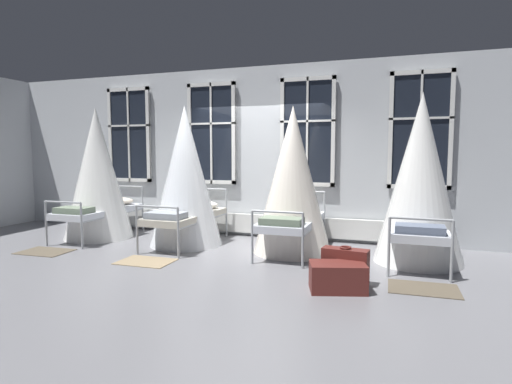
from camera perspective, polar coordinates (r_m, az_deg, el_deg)
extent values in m
plane|color=slate|center=(7.07, -2.77, -7.80)|extent=(20.69, 20.69, 0.00)
cube|color=silver|center=(8.05, 0.46, 5.42)|extent=(11.34, 0.10, 3.24)
cube|color=black|center=(9.29, -16.96, 7.46)|extent=(1.01, 0.02, 1.97)
cube|color=silver|center=(9.30, -16.80, 1.60)|extent=(1.01, 0.06, 0.07)
cube|color=silver|center=(9.37, -17.12, 13.26)|extent=(1.01, 0.06, 0.07)
cube|color=silver|center=(9.57, -19.27, 7.32)|extent=(0.07, 0.06, 1.97)
cube|color=silver|center=(9.02, -14.51, 7.59)|extent=(0.07, 0.06, 1.97)
cube|color=silver|center=(9.29, -16.96, 7.46)|extent=(0.04, 0.06, 1.97)
cube|color=silver|center=(9.30, -17.00, 8.67)|extent=(1.01, 0.06, 0.04)
cube|color=black|center=(8.31, -6.11, 7.93)|extent=(1.01, 0.02, 1.97)
cube|color=silver|center=(8.33, -6.04, 1.39)|extent=(1.01, 0.06, 0.07)
cube|color=silver|center=(8.41, -6.17, 14.40)|extent=(1.01, 0.06, 0.07)
cube|color=silver|center=(8.52, -9.01, 7.83)|extent=(0.07, 0.06, 1.97)
cube|color=silver|center=(8.13, -3.06, 8.01)|extent=(0.07, 0.06, 1.97)
cube|color=silver|center=(8.31, -6.11, 7.93)|extent=(0.04, 0.06, 1.97)
cube|color=silver|center=(8.33, -6.12, 9.28)|extent=(1.01, 0.06, 0.04)
cube|color=black|center=(7.70, 7.03, 8.13)|extent=(1.01, 0.02, 1.97)
cube|color=silver|center=(7.72, 6.95, 1.07)|extent=(1.01, 0.06, 0.07)
cube|color=silver|center=(7.81, 7.11, 15.10)|extent=(1.01, 0.06, 0.07)
cube|color=silver|center=(7.82, 3.61, 8.12)|extent=(0.07, 0.06, 1.97)
cube|color=silver|center=(7.62, 10.54, 8.11)|extent=(0.07, 0.06, 1.97)
cube|color=silver|center=(7.70, 7.03, 8.13)|extent=(0.04, 0.06, 1.97)
cube|color=silver|center=(7.72, 7.05, 9.59)|extent=(1.01, 0.06, 0.04)
cube|color=black|center=(7.54, 21.54, 7.86)|extent=(1.01, 0.02, 1.97)
cube|color=silver|center=(7.55, 21.30, 0.66)|extent=(1.01, 0.06, 0.07)
cube|color=silver|center=(7.65, 21.79, 14.98)|extent=(1.01, 0.06, 0.07)
cube|color=silver|center=(7.54, 17.93, 7.98)|extent=(0.07, 0.06, 1.97)
cube|color=silver|center=(7.58, 25.14, 7.72)|extent=(0.07, 0.06, 1.97)
cube|color=silver|center=(7.54, 21.54, 7.86)|extent=(0.04, 0.06, 1.97)
cube|color=silver|center=(7.56, 21.60, 9.35)|extent=(1.01, 0.06, 0.04)
cube|color=silver|center=(8.04, 0.16, -4.37)|extent=(6.34, 0.10, 0.36)
cylinder|color=#9EA3A8|center=(9.43, -19.05, -1.97)|extent=(0.04, 0.04, 0.91)
cylinder|color=#9EA3A8|center=(9.01, -15.25, -2.20)|extent=(0.04, 0.04, 0.91)
cylinder|color=#9EA3A8|center=(8.08, -26.78, -3.90)|extent=(0.04, 0.04, 0.78)
cylinder|color=#9EA3A8|center=(7.58, -22.74, -4.32)|extent=(0.04, 0.04, 0.78)
cylinder|color=#9EA3A8|center=(8.73, -22.62, -2.69)|extent=(0.07, 1.82, 0.03)
cylinder|color=#9EA3A8|center=(8.27, -18.67, -2.99)|extent=(0.07, 1.82, 0.03)
cylinder|color=#9EA3A8|center=(9.17, -17.27, 0.74)|extent=(0.75, 0.05, 0.03)
cylinder|color=#9EA3A8|center=(7.77, -24.94, -1.26)|extent=(0.75, 0.05, 0.03)
cube|color=silver|center=(8.49, -20.71, -2.47)|extent=(0.80, 1.85, 0.11)
ellipsoid|color=beige|center=(9.00, -18.10, -1.16)|extent=(0.59, 0.41, 0.14)
cube|color=slate|center=(7.98, -23.63, -2.28)|extent=(0.63, 0.37, 0.10)
cone|color=white|center=(8.42, -20.87, 2.42)|extent=(1.26, 1.26, 2.46)
cylinder|color=#9EA3A8|center=(8.40, -8.73, -2.60)|extent=(0.04, 0.04, 0.91)
cylinder|color=#9EA3A8|center=(8.07, -4.07, -2.88)|extent=(0.04, 0.04, 0.91)
cylinder|color=#9EA3A8|center=(6.89, -15.97, -5.03)|extent=(0.04, 0.04, 0.78)
cylinder|color=#9EA3A8|center=(6.49, -10.60, -5.55)|extent=(0.04, 0.04, 0.78)
cylinder|color=#9EA3A8|center=(7.62, -11.99, -3.51)|extent=(0.06, 1.82, 0.03)
cylinder|color=#9EA3A8|center=(7.26, -6.98, -3.87)|extent=(0.06, 1.82, 0.03)
cylinder|color=#9EA3A8|center=(8.18, -6.48, 0.42)|extent=(0.75, 0.04, 0.03)
cylinder|color=#9EA3A8|center=(6.62, -13.44, -1.97)|extent=(0.75, 0.04, 0.03)
cube|color=#B7B2A3|center=(7.43, -9.55, -3.27)|extent=(0.79, 1.85, 0.11)
ellipsoid|color=silver|center=(7.99, -7.22, -1.72)|extent=(0.58, 0.41, 0.14)
cube|color=#8C939E|center=(6.86, -12.22, -3.13)|extent=(0.62, 0.37, 0.10)
cone|color=white|center=(7.36, -9.63, 2.19)|extent=(1.26, 1.26, 2.42)
cylinder|color=#9EA3A8|center=(7.76, 3.87, -3.21)|extent=(0.04, 0.04, 0.91)
cylinder|color=#9EA3A8|center=(7.61, 9.31, -3.44)|extent=(0.04, 0.04, 0.91)
cylinder|color=#9EA3A8|center=(6.06, -0.53, -6.24)|extent=(0.04, 0.04, 0.78)
cylinder|color=#9EA3A8|center=(5.86, 6.41, -6.66)|extent=(0.04, 0.04, 0.78)
cylinder|color=#9EA3A8|center=(6.90, 1.95, -4.32)|extent=(0.04, 1.82, 0.03)
cylinder|color=#9EA3A8|center=(6.73, 8.06, -4.62)|extent=(0.04, 1.82, 0.03)
cylinder|color=#9EA3A8|center=(7.62, 6.60, 0.06)|extent=(0.74, 0.04, 0.03)
cylinder|color=#9EA3A8|center=(5.88, 2.90, -2.74)|extent=(0.74, 0.04, 0.03)
cube|color=silver|center=(6.79, 4.97, -4.01)|extent=(0.78, 1.84, 0.11)
ellipsoid|color=beige|center=(7.42, 6.19, -2.25)|extent=(0.58, 0.40, 0.14)
cube|color=slate|center=(6.16, 3.55, -3.98)|extent=(0.62, 0.36, 0.10)
cone|color=silver|center=(6.72, 5.01, 1.67)|extent=(1.26, 1.26, 2.36)
cylinder|color=#9EA3A8|center=(7.49, 18.28, -3.78)|extent=(0.04, 0.04, 0.91)
cylinder|color=#9EA3A8|center=(7.50, 23.98, -3.95)|extent=(0.04, 0.04, 0.91)
cylinder|color=#9EA3A8|center=(5.71, 17.71, -7.20)|extent=(0.04, 0.04, 0.78)
cylinder|color=#9EA3A8|center=(5.74, 25.22, -7.41)|extent=(0.04, 0.04, 0.78)
cylinder|color=#9EA3A8|center=(6.59, 18.04, -5.04)|extent=(0.06, 1.82, 0.03)
cylinder|color=#9EA3A8|center=(6.61, 24.53, -5.22)|extent=(0.06, 1.82, 0.03)
cylinder|color=#9EA3A8|center=(7.43, 21.25, -0.40)|extent=(0.75, 0.04, 0.03)
cylinder|color=#9EA3A8|center=(5.64, 21.61, -3.45)|extent=(0.75, 0.04, 0.03)
cube|color=silver|center=(6.58, 21.31, -4.66)|extent=(0.80, 1.85, 0.11)
ellipsoid|color=beige|center=(7.22, 21.22, -2.79)|extent=(0.58, 0.41, 0.14)
cube|color=slate|center=(5.93, 21.48, -4.71)|extent=(0.62, 0.37, 0.10)
cone|color=white|center=(6.50, 21.52, 1.73)|extent=(1.26, 1.26, 2.48)
cube|color=brown|center=(7.68, -26.89, -7.28)|extent=(0.83, 0.60, 0.01)
cube|color=#8E7A5B|center=(6.47, -14.83, -9.17)|extent=(0.81, 0.58, 0.01)
cube|color=brown|center=(5.44, 21.91, -12.16)|extent=(0.81, 0.58, 0.01)
cube|color=#5B231E|center=(5.31, 12.09, -9.90)|extent=(0.58, 0.27, 0.44)
cube|color=tan|center=(5.41, 12.37, -9.62)|extent=(0.50, 0.08, 0.03)
torus|color=#5B231E|center=(5.26, 12.14, -7.43)|extent=(0.16, 0.16, 0.02)
cube|color=#5B231E|center=(5.05, 11.10, -11.33)|extent=(0.73, 0.57, 0.33)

